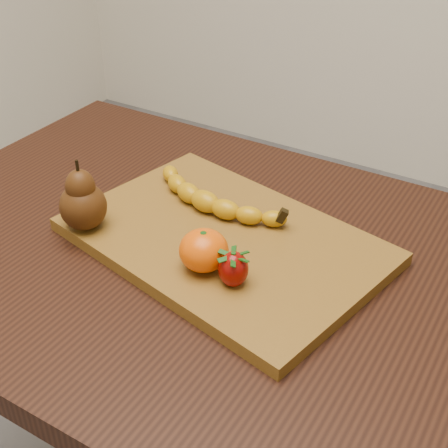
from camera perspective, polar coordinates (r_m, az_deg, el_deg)
The scene contains 6 objects.
table at distance 0.99m, azimuth -2.07°, elevation -6.75°, with size 1.00×0.70×0.76m.
cutting_board at distance 0.92m, azimuth -0.00°, elevation -1.55°, with size 0.45×0.30×0.02m, color brown.
banana at distance 0.96m, azimuth -1.74°, elevation 2.09°, with size 0.21×0.06×0.03m, color #BE8D08, non-canonical shape.
pear at distance 0.93m, azimuth -12.90°, elevation 2.62°, with size 0.07×0.07×0.11m, color #42230A, non-canonical shape.
mandarin at distance 0.84m, azimuth -1.87°, elevation -2.42°, with size 0.07×0.07×0.06m, color #EA5402.
strawberry at distance 0.81m, azimuth 0.86°, elevation -4.03°, with size 0.04×0.04×0.05m, color #7C0703, non-canonical shape.
Camera 1 is at (0.42, -0.62, 1.30)m, focal length 50.00 mm.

